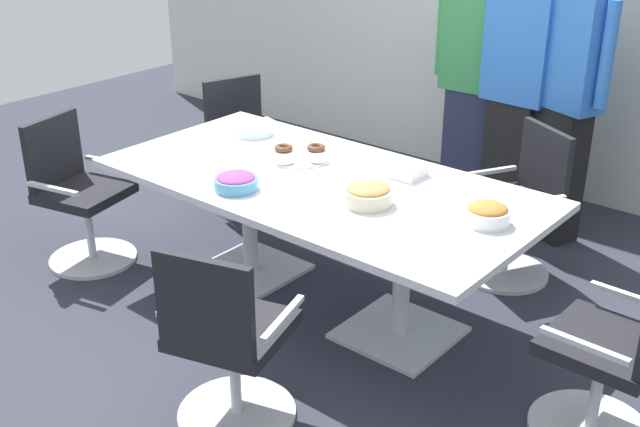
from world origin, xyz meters
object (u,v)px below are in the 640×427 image
conference_table (320,201)px  person_standing_2 (567,93)px  office_chair_1 (615,360)px  snack_bowl_cookies (368,194)px  office_chair_4 (79,200)px  person_standing_1 (517,87)px  napkin_pile (407,171)px  plate_stack (254,132)px  snack_bowl_candy_mix (236,181)px  donut_platter (300,155)px  office_chair_3 (245,152)px  snack_bowl_pretzels (488,213)px  office_chair_0 (227,347)px  office_chair_2 (517,212)px  person_standing_0 (474,77)px

conference_table → person_standing_2: bearing=68.9°
office_chair_1 → snack_bowl_cookies: size_ratio=3.68×
office_chair_4 → person_standing_1: size_ratio=0.50×
napkin_pile → person_standing_1: bearing=91.8°
office_chair_4 → plate_stack: office_chair_4 is taller
office_chair_1 → snack_bowl_candy_mix: office_chair_1 is taller
donut_platter → plate_stack: (-0.49, 0.12, 0.00)m
office_chair_3 → snack_bowl_pretzels: (2.25, -0.63, 0.40)m
person_standing_1 → snack_bowl_candy_mix: bearing=78.5°
conference_table → office_chair_4: (-1.47, -0.55, -0.22)m
office_chair_0 → office_chair_1: 1.64m
conference_table → plate_stack: plate_stack is taller
person_standing_2 → snack_bowl_candy_mix: size_ratio=8.12×
office_chair_0 → plate_stack: 1.84m
snack_bowl_candy_mix → donut_platter: snack_bowl_candy_mix is taller
office_chair_0 → office_chair_4: (-1.85, 0.53, 0.00)m
snack_bowl_cookies → office_chair_2: bearing=75.3°
person_standing_0 → snack_bowl_cookies: person_standing_0 is taller
office_chair_4 → person_standing_0: bearing=135.3°
conference_table → office_chair_1: office_chair_1 is taller
plate_stack → napkin_pile: bearing=1.7°
conference_table → office_chair_1: bearing=-3.4°
snack_bowl_cookies → snack_bowl_pretzels: bearing=17.6°
office_chair_4 → plate_stack: 1.15m
snack_bowl_pretzels → donut_platter: size_ratio=0.56×
plate_stack → donut_platter: bearing=-14.1°
office_chair_3 → snack_bowl_cookies: 1.91m
office_chair_2 → snack_bowl_candy_mix: 1.72m
plate_stack → snack_bowl_candy_mix: bearing=-51.9°
plate_stack → office_chair_1: bearing=-9.2°
office_chair_4 → snack_bowl_candy_mix: size_ratio=3.97×
napkin_pile → office_chair_2: bearing=62.7°
person_standing_1 → person_standing_0: bearing=-9.1°
office_chair_0 → person_standing_0: 2.90m
conference_table → napkin_pile: size_ratio=13.86×
office_chair_2 → snack_bowl_cookies: bearing=104.4°
office_chair_0 → snack_bowl_pretzels: (0.58, 1.16, 0.40)m
person_standing_2 → plate_stack: 1.96m
office_chair_2 → snack_bowl_candy_mix: (-0.93, -1.39, 0.39)m
napkin_pile → snack_bowl_cookies: bearing=-82.4°
conference_table → office_chair_4: 1.59m
office_chair_2 → person_standing_2: (-0.05, 0.63, 0.58)m
office_chair_2 → office_chair_4: size_ratio=1.00×
office_chair_1 → person_standing_2: 2.12m
snack_bowl_pretzels → napkin_pile: 0.67m
office_chair_2 → napkin_pile: (-0.35, -0.68, 0.38)m
person_standing_0 → snack_bowl_pretzels: (1.03, -1.66, -0.14)m
office_chair_1 → donut_platter: (-1.99, 0.28, 0.36)m
office_chair_4 → person_standing_2: (2.11, 2.19, 0.58)m
donut_platter → napkin_pile: (0.63, 0.16, 0.02)m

